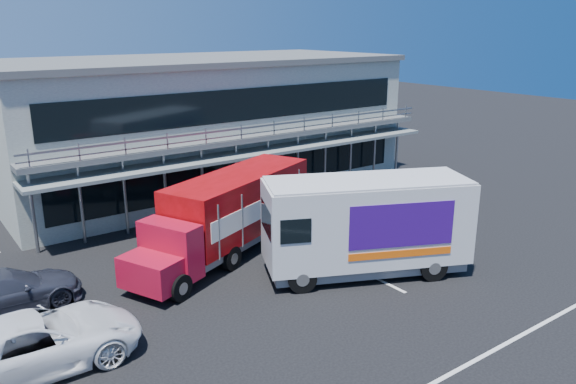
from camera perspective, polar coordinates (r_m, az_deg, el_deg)
ground at (r=20.35m, az=3.78°, el=-9.63°), size 120.00×120.00×0.00m
building at (r=32.89m, az=-8.92°, el=7.03°), size 22.40×12.00×7.30m
red_truck at (r=22.72m, az=-5.90°, el=-2.04°), size 9.62×5.80×3.21m
white_van at (r=20.91m, az=7.93°, el=-3.27°), size 7.85×5.45×3.65m
parked_car_c at (r=17.01m, az=-24.39°, el=-13.78°), size 5.68×2.62×1.58m
parked_car_d at (r=20.64m, az=-26.81°, el=-9.00°), size 4.76×1.96×1.38m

